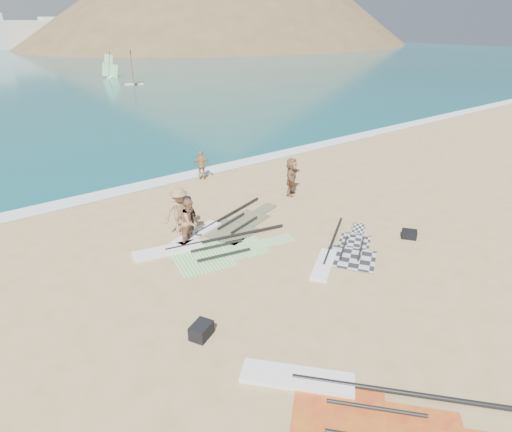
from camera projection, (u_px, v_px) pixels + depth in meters
ground at (340, 279)px, 14.30m from camera, size 300.00×300.00×0.00m
surf_line at (169, 180)px, 23.15m from camera, size 300.00×1.20×0.04m
headland_main at (230, 45)px, 155.10m from camera, size 143.00×143.00×45.00m
headland_minor at (284, 41)px, 181.77m from camera, size 70.00×70.00×28.00m
rig_grey at (340, 254)px, 15.74m from camera, size 4.90×3.66×0.20m
rig_green at (204, 250)px, 16.01m from camera, size 6.08×3.03×0.20m
rig_orange at (223, 226)px, 17.84m from camera, size 5.64×3.20×0.20m
rig_red at (352, 405)px, 9.55m from camera, size 5.00×5.89×0.21m
gear_bag_near at (201, 330)px, 11.61m from camera, size 0.77×0.69×0.40m
gear_bag_far at (409, 234)px, 16.93m from camera, size 0.65×0.69×0.34m
person_wetsuit at (190, 218)px, 16.55m from camera, size 0.79×0.77×1.83m
beachgoer_left at (190, 221)px, 16.24m from camera, size 1.12×1.04×1.85m
beachgoer_mid at (180, 211)px, 16.93m from camera, size 1.33×0.82×1.99m
beachgoer_back at (202, 165)px, 22.94m from camera, size 0.95×0.93×1.60m
beachgoer_right at (291, 177)px, 20.85m from camera, size 1.73×1.51×1.89m
windsurfer_centre at (133, 75)px, 57.25m from camera, size 2.52×2.81×4.44m
windsurfer_right at (110, 70)px, 64.12m from camera, size 2.10×2.04×3.79m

